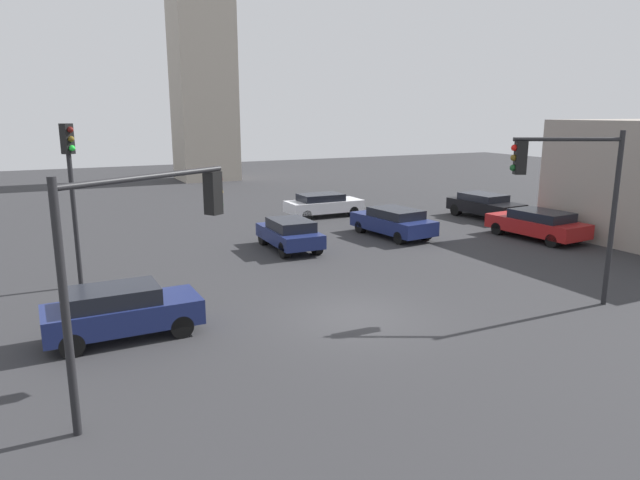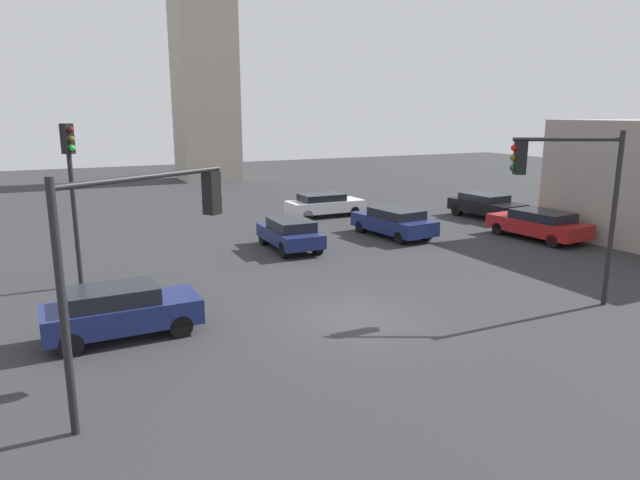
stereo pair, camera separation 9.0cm
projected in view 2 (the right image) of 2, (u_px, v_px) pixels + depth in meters
ground_plane at (355, 317)px, 16.99m from camera, size 107.64×107.64×0.00m
traffic_light_0 at (71, 176)px, 19.12m from camera, size 0.45×0.49×5.62m
traffic_light_1 at (569, 183)px, 17.24m from camera, size 3.04×1.65×5.46m
traffic_light_2 at (147, 232)px, 11.70m from camera, size 3.75×2.37×4.91m
car_0 at (324, 204)px, 33.21m from camera, size 4.46×1.88×1.35m
car_2 at (394, 222)px, 27.82m from camera, size 2.41×4.69×1.41m
car_3 at (290, 233)px, 25.15m from camera, size 1.92×4.01×1.38m
car_4 at (121, 311)px, 15.28m from camera, size 4.07×1.74×1.44m
car_5 at (539, 224)px, 27.22m from camera, size 2.35×4.88×1.40m
car_6 at (486, 205)px, 32.68m from camera, size 2.27×4.53×1.40m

